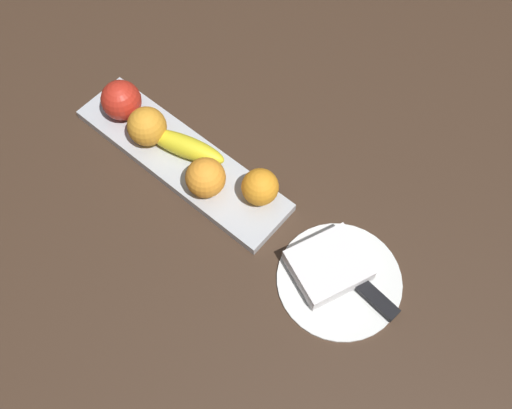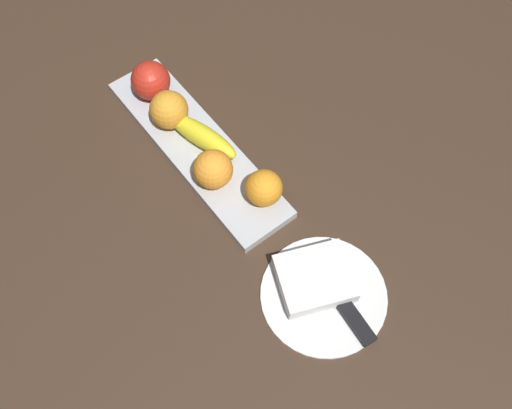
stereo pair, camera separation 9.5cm
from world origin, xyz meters
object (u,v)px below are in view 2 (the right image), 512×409
object	(u,v)px
apple	(151,81)
knife	(349,311)
orange_near_apple	(170,109)
orange_near_banana	(213,169)
banana	(202,136)
fruit_tray	(197,147)
folded_napkin	(315,278)
dinner_plate	(324,294)
orange_center	(264,188)

from	to	relation	value
apple	knife	size ratio (longest dim) A/B	0.42
orange_near_apple	apple	bearing A→B (deg)	-5.21
apple	orange_near_banana	distance (m)	0.24
banana	orange_near_apple	world-z (taller)	orange_near_apple
fruit_tray	apple	distance (m)	0.16
fruit_tray	knife	bearing A→B (deg)	-178.65
folded_napkin	knife	size ratio (longest dim) A/B	0.65
dinner_plate	orange_center	bearing A→B (deg)	-8.42
orange_center	folded_napkin	distance (m)	0.18
fruit_tray	knife	world-z (taller)	knife
orange_near_apple	knife	bearing A→B (deg)	-178.32
dinner_plate	folded_napkin	xyz separation A→B (m)	(0.03, 0.00, 0.02)
apple	dinner_plate	size ratio (longest dim) A/B	0.36
dinner_plate	knife	size ratio (longest dim) A/B	1.17
orange_center	banana	bearing A→B (deg)	5.90
banana	knife	bearing A→B (deg)	163.62
orange_near_apple	dinner_plate	distance (m)	0.45
fruit_tray	apple	size ratio (longest dim) A/B	5.97
fruit_tray	orange_near_banana	bearing A→B (deg)	167.42
apple	orange_near_apple	distance (m)	0.08
apple	dinner_plate	distance (m)	0.53
fruit_tray	dinner_plate	xyz separation A→B (m)	(-0.37, 0.00, -0.01)
orange_near_apple	dinner_plate	world-z (taller)	orange_near_apple
apple	folded_napkin	xyz separation A→B (m)	(-0.50, 0.00, -0.03)
banana	dinner_plate	distance (m)	0.37
fruit_tray	apple	world-z (taller)	apple
orange_center	orange_near_banana	bearing A→B (deg)	30.07
orange_near_banana	apple	bearing A→B (deg)	-5.20
fruit_tray	orange_near_apple	world-z (taller)	orange_near_apple
banana	orange_center	xyz separation A→B (m)	(-0.16, -0.02, 0.01)
banana	folded_napkin	bearing A→B (deg)	161.88
orange_near_banana	orange_center	xyz separation A→B (m)	(-0.08, -0.05, -0.00)
orange_near_banana	dinner_plate	xyz separation A→B (m)	(-0.28, -0.02, -0.05)
banana	orange_center	distance (m)	0.17
banana	orange_center	size ratio (longest dim) A/B	2.37
apple	orange_near_apple	xyz separation A→B (m)	(-0.08, 0.01, -0.00)
knife	dinner_plate	bearing A→B (deg)	17.90
orange_near_banana	folded_napkin	bearing A→B (deg)	-175.81
fruit_tray	dinner_plate	distance (m)	0.37
apple	orange_center	distance (m)	0.32
fruit_tray	banana	xyz separation A→B (m)	(-0.00, -0.01, 0.03)
knife	orange_near_apple	bearing A→B (deg)	8.06
apple	folded_napkin	world-z (taller)	apple
apple	fruit_tray	bearing A→B (deg)	178.98
banana	folded_napkin	xyz separation A→B (m)	(-0.34, 0.01, -0.02)
dinner_plate	orange_near_apple	bearing A→B (deg)	0.59
orange_near_banana	knife	xyz separation A→B (m)	(-0.33, -0.03, -0.04)
orange_near_banana	knife	size ratio (longest dim) A/B	0.40
orange_near_banana	orange_near_apple	bearing A→B (deg)	-5.19
apple	orange_center	size ratio (longest dim) A/B	1.16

